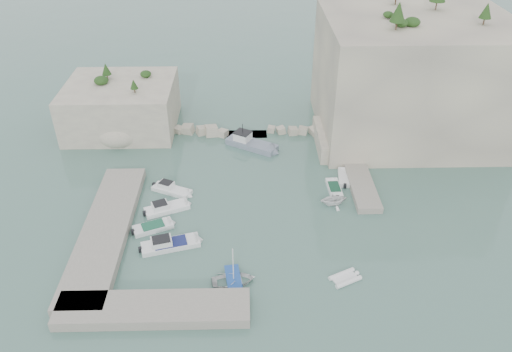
{
  "coord_description": "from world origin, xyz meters",
  "views": [
    {
      "loc": [
        -1.14,
        -44.44,
        36.57
      ],
      "look_at": [
        0.0,
        6.0,
        3.0
      ],
      "focal_mm": 35.0,
      "sensor_mm": 36.0,
      "label": 1
    }
  ],
  "objects_px": {
    "motorboat_b": "(167,210)",
    "tender_east_c": "(344,179)",
    "motorboat_d": "(171,246)",
    "tender_east_b": "(334,190)",
    "motorboat_a": "(172,192)",
    "rowboat": "(234,282)",
    "tender_east_d": "(334,162)",
    "work_boat": "(252,147)",
    "inflatable_dinghy": "(345,279)",
    "motorboat_c": "(153,229)",
    "tender_east_a": "(333,204)"
  },
  "relations": [
    {
      "from": "inflatable_dinghy",
      "to": "tender_east_a",
      "type": "bearing_deg",
      "value": 60.91
    },
    {
      "from": "motorboat_b",
      "to": "inflatable_dinghy",
      "type": "xyz_separation_m",
      "value": [
        19.38,
        -11.88,
        0.0
      ]
    },
    {
      "from": "motorboat_c",
      "to": "tender_east_d",
      "type": "height_order",
      "value": "tender_east_d"
    },
    {
      "from": "motorboat_a",
      "to": "tender_east_c",
      "type": "distance_m",
      "value": 22.35
    },
    {
      "from": "motorboat_d",
      "to": "tender_east_b",
      "type": "bearing_deg",
      "value": 12.79
    },
    {
      "from": "motorboat_d",
      "to": "tender_east_d",
      "type": "xyz_separation_m",
      "value": [
        20.49,
        16.92,
        0.0
      ]
    },
    {
      "from": "motorboat_a",
      "to": "tender_east_d",
      "type": "height_order",
      "value": "tender_east_d"
    },
    {
      "from": "motorboat_a",
      "to": "rowboat",
      "type": "height_order",
      "value": "motorboat_a"
    },
    {
      "from": "inflatable_dinghy",
      "to": "tender_east_b",
      "type": "relative_size",
      "value": 0.72
    },
    {
      "from": "tender_east_a",
      "to": "motorboat_c",
      "type": "bearing_deg",
      "value": 92.16
    },
    {
      "from": "rowboat",
      "to": "tender_east_d",
      "type": "xyz_separation_m",
      "value": [
        13.54,
        22.46,
        0.0
      ]
    },
    {
      "from": "motorboat_a",
      "to": "tender_east_a",
      "type": "bearing_deg",
      "value": 16.7
    },
    {
      "from": "tender_east_b",
      "to": "motorboat_b",
      "type": "bearing_deg",
      "value": 97.66
    },
    {
      "from": "motorboat_d",
      "to": "rowboat",
      "type": "distance_m",
      "value": 8.89
    },
    {
      "from": "motorboat_b",
      "to": "rowboat",
      "type": "height_order",
      "value": "motorboat_b"
    },
    {
      "from": "motorboat_d",
      "to": "rowboat",
      "type": "xyz_separation_m",
      "value": [
        6.95,
        -5.55,
        0.0
      ]
    },
    {
      "from": "rowboat",
      "to": "tender_east_c",
      "type": "xyz_separation_m",
      "value": [
        14.19,
        18.28,
        0.0
      ]
    },
    {
      "from": "tender_east_a",
      "to": "tender_east_c",
      "type": "bearing_deg",
      "value": -31.4
    },
    {
      "from": "tender_east_b",
      "to": "motorboat_a",
      "type": "bearing_deg",
      "value": 87.36
    },
    {
      "from": "motorboat_a",
      "to": "motorboat_c",
      "type": "bearing_deg",
      "value": -74.71
    },
    {
      "from": "rowboat",
      "to": "work_boat",
      "type": "bearing_deg",
      "value": -12.99
    },
    {
      "from": "motorboat_c",
      "to": "inflatable_dinghy",
      "type": "relative_size",
      "value": 1.5
    },
    {
      "from": "motorboat_b",
      "to": "tender_east_c",
      "type": "relative_size",
      "value": 1.28
    },
    {
      "from": "motorboat_d",
      "to": "rowboat",
      "type": "height_order",
      "value": "motorboat_d"
    },
    {
      "from": "motorboat_d",
      "to": "tender_east_b",
      "type": "height_order",
      "value": "motorboat_d"
    },
    {
      "from": "motorboat_d",
      "to": "work_boat",
      "type": "relative_size",
      "value": 0.83
    },
    {
      "from": "tender_east_c",
      "to": "motorboat_d",
      "type": "bearing_deg",
      "value": 127.9
    },
    {
      "from": "tender_east_c",
      "to": "motorboat_b",
      "type": "bearing_deg",
      "value": 112.38
    },
    {
      "from": "tender_east_b",
      "to": "tender_east_a",
      "type": "bearing_deg",
      "value": 166.73
    },
    {
      "from": "motorboat_d",
      "to": "rowboat",
      "type": "bearing_deg",
      "value": -53.47
    },
    {
      "from": "tender_east_b",
      "to": "work_boat",
      "type": "distance_m",
      "value": 15.1
    },
    {
      "from": "rowboat",
      "to": "motorboat_c",
      "type": "bearing_deg",
      "value": 39.12
    },
    {
      "from": "tender_east_a",
      "to": "tender_east_b",
      "type": "distance_m",
      "value": 3.0
    },
    {
      "from": "motorboat_d",
      "to": "motorboat_a",
      "type": "height_order",
      "value": "same"
    },
    {
      "from": "motorboat_b",
      "to": "motorboat_d",
      "type": "distance_m",
      "value": 6.63
    },
    {
      "from": "motorboat_d",
      "to": "work_boat",
      "type": "xyz_separation_m",
      "value": [
        9.18,
        21.27,
        0.0
      ]
    },
    {
      "from": "tender_east_b",
      "to": "tender_east_d",
      "type": "xyz_separation_m",
      "value": [
        1.03,
        6.71,
        0.0
      ]
    },
    {
      "from": "rowboat",
      "to": "tender_east_c",
      "type": "relative_size",
      "value": 0.97
    },
    {
      "from": "tender_east_a",
      "to": "inflatable_dinghy",
      "type": "bearing_deg",
      "value": 167.63
    },
    {
      "from": "motorboat_d",
      "to": "inflatable_dinghy",
      "type": "bearing_deg",
      "value": -31.33
    },
    {
      "from": "motorboat_b",
      "to": "motorboat_d",
      "type": "xyz_separation_m",
      "value": [
        1.21,
        -6.52,
        0.0
      ]
    },
    {
      "from": "tender_east_d",
      "to": "work_boat",
      "type": "xyz_separation_m",
      "value": [
        -11.31,
        4.35,
        0.0
      ]
    },
    {
      "from": "motorboat_b",
      "to": "work_boat",
      "type": "xyz_separation_m",
      "value": [
        10.39,
        14.75,
        0.0
      ]
    },
    {
      "from": "tender_east_b",
      "to": "rowboat",
      "type": "bearing_deg",
      "value": 139.1
    },
    {
      "from": "inflatable_dinghy",
      "to": "tender_east_b",
      "type": "distance_m",
      "value": 15.62
    },
    {
      "from": "motorboat_c",
      "to": "tender_east_a",
      "type": "bearing_deg",
      "value": -11.3
    },
    {
      "from": "motorboat_c",
      "to": "tender_east_a",
      "type": "xyz_separation_m",
      "value": [
        21.25,
        4.23,
        0.0
      ]
    },
    {
      "from": "motorboat_d",
      "to": "tender_east_b",
      "type": "distance_m",
      "value": 21.97
    },
    {
      "from": "motorboat_d",
      "to": "tender_east_a",
      "type": "distance_m",
      "value": 20.24
    },
    {
      "from": "rowboat",
      "to": "tender_east_b",
      "type": "bearing_deg",
      "value": -46.7
    }
  ]
}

